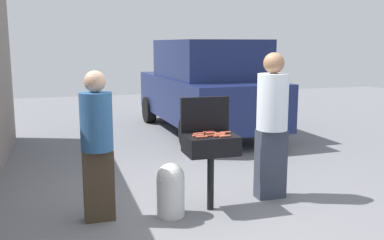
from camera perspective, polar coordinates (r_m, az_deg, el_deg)
ground_plane at (r=5.27m, az=2.35°, el=-11.71°), size 24.00×24.00×0.00m
bbq_grill at (r=5.07m, az=2.47°, el=-3.57°), size 0.60×0.44×0.90m
grill_lid_open at (r=5.21m, az=1.69°, el=0.74°), size 0.60×0.05×0.42m
hot_dog_0 at (r=4.95m, az=0.77°, el=-2.06°), size 0.13×0.03×0.03m
hot_dog_1 at (r=5.06m, az=0.86°, el=-1.81°), size 0.13×0.04×0.03m
hot_dog_2 at (r=4.95m, az=3.57°, el=-2.09°), size 0.13×0.04×0.03m
hot_dog_3 at (r=5.08m, az=3.67°, el=-1.77°), size 0.13×0.03×0.03m
hot_dog_4 at (r=5.02m, az=3.64°, el=-1.90°), size 0.13×0.03×0.03m
hot_dog_5 at (r=4.88m, az=1.25°, el=-2.24°), size 0.13×0.04×0.03m
hot_dog_6 at (r=4.94m, az=4.35°, el=-2.12°), size 0.13×0.04×0.03m
hot_dog_7 at (r=5.15m, az=2.17°, el=-1.58°), size 0.13×0.04×0.03m
hot_dog_8 at (r=4.96m, az=2.46°, el=-2.06°), size 0.13×0.04×0.03m
hot_dog_9 at (r=5.09m, az=2.50°, el=-1.72°), size 0.13×0.03×0.03m
hot_dog_10 at (r=5.14m, az=4.36°, el=-1.64°), size 0.13×0.03×0.03m
propane_tank at (r=5.02m, az=-2.81°, el=-8.95°), size 0.32×0.32×0.62m
person_left at (r=4.85m, az=-12.31°, el=-2.68°), size 0.35×0.35×1.67m
person_right at (r=5.52m, az=10.42°, el=-0.08°), size 0.39×0.39×1.84m
parked_minivan at (r=9.55m, az=1.88°, el=4.45°), size 2.17×4.47×2.02m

